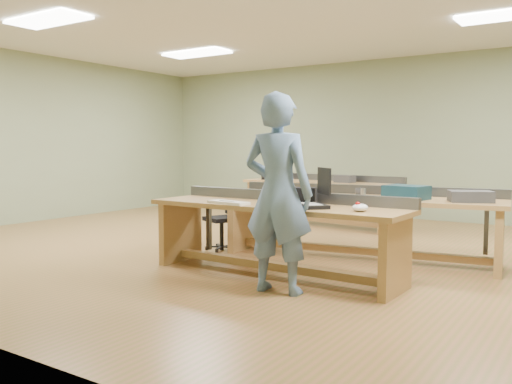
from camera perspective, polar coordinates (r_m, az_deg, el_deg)
floor at (r=7.15m, az=1.81°, el=-6.03°), size 10.00×10.00×0.00m
ceiling at (r=7.22m, az=1.88°, el=18.08°), size 10.00×10.00×0.00m
wall_back at (r=10.64m, az=13.22°, el=5.51°), size 10.00×0.04×3.00m
wall_left at (r=10.53m, az=-22.14°, el=5.29°), size 0.04×8.00×3.00m
fluor_panels at (r=7.21m, az=1.88°, el=17.85°), size 6.20×3.50×0.03m
workbench_front at (r=5.64m, az=2.13°, el=-3.21°), size 2.83×0.82×0.86m
workbench_mid at (r=6.60m, az=10.89°, el=-2.04°), size 3.36×1.31×0.86m
workbench_back at (r=9.34m, az=6.81°, el=-0.08°), size 2.89×1.08×0.86m
person at (r=4.93m, az=2.32°, el=-0.16°), size 0.70×0.49×1.83m
laptop_base at (r=5.25m, az=5.84°, el=-1.48°), size 0.42×0.42×0.04m
laptop_screen at (r=5.28m, az=7.18°, el=1.16°), size 0.25×0.23×0.26m
keyboard at (r=5.61m, az=-2.93°, el=-1.11°), size 0.50×0.23×0.03m
trackball_mouse at (r=5.03m, az=10.91°, el=-1.62°), size 0.14×0.17×0.07m
camera_bag at (r=5.54m, az=5.02°, el=-0.43°), size 0.30×0.24×0.17m
task_chair at (r=7.07m, az=-3.35°, el=-3.77°), size 0.56×0.56×0.79m
parts_bin_teal at (r=6.32m, az=15.54°, el=-0.03°), size 0.50×0.42×0.16m
parts_bin_grey at (r=6.24m, az=21.65°, el=-0.43°), size 0.51×0.44×0.12m
mug at (r=6.58m, az=10.91°, el=-0.02°), size 0.15×0.15×0.10m
drinks_can at (r=6.40m, az=11.23°, el=-0.11°), size 0.07×0.07×0.11m
storage_box_back at (r=9.80m, az=1.79°, el=1.91°), size 0.40×0.33×0.20m
tray_back at (r=9.09m, az=9.32°, el=1.37°), size 0.33×0.25×0.12m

